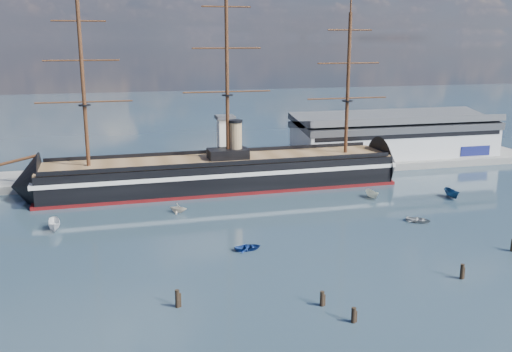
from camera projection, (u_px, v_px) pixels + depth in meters
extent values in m
plane|color=#243743|center=(242.00, 211.00, 127.17)|extent=(600.00, 600.00, 0.00)
cube|color=slate|center=(248.00, 172.00, 163.47)|extent=(180.00, 18.00, 2.00)
cube|color=#B7BABC|center=(394.00, 139.00, 177.16)|extent=(62.00, 20.00, 10.00)
cube|color=#3F4247|center=(395.00, 121.00, 175.84)|extent=(63.00, 21.00, 2.00)
cube|color=silver|center=(225.00, 144.00, 156.84)|extent=(4.00, 4.00, 14.00)
cube|color=#3F4247|center=(225.00, 117.00, 155.08)|extent=(5.00, 5.00, 1.00)
cube|color=black|center=(220.00, 173.00, 144.83)|extent=(88.27, 17.56, 7.00)
cube|color=silver|center=(220.00, 169.00, 144.55)|extent=(90.27, 17.83, 1.00)
cube|color=#540C0E|center=(221.00, 187.00, 145.69)|extent=(90.27, 17.79, 0.90)
cone|color=black|center=(26.00, 186.00, 133.69)|extent=(14.28, 15.93, 15.68)
cone|color=black|center=(387.00, 165.00, 156.11)|extent=(11.28, 15.87, 15.68)
cube|color=brown|center=(220.00, 160.00, 143.98)|extent=(88.25, 16.28, 0.40)
cube|color=black|center=(228.00, 154.00, 144.13)|extent=(10.10, 6.18, 2.50)
cylinder|color=#A3835A|center=(236.00, 140.00, 143.79)|extent=(3.20, 3.20, 9.00)
cylinder|color=#381E0F|center=(83.00, 85.00, 131.75)|extent=(0.90, 0.90, 38.00)
cylinder|color=#381E0F|center=(227.00, 74.00, 139.47)|extent=(0.90, 0.90, 42.00)
cylinder|color=#381E0F|center=(348.00, 84.00, 147.89)|extent=(0.90, 0.90, 36.00)
imported|color=silver|center=(55.00, 230.00, 113.98)|extent=(7.24, 3.21, 2.81)
imported|color=navy|center=(248.00, 250.00, 103.54)|extent=(1.40, 3.13, 1.43)
imported|color=beige|center=(372.00, 198.00, 136.91)|extent=(6.00, 2.44, 2.36)
imported|color=beige|center=(178.00, 212.00, 125.75)|extent=(5.73, 6.95, 2.36)
imported|color=gray|center=(418.00, 222.00, 119.12)|extent=(3.05, 3.24, 1.49)
imported|color=navy|center=(452.00, 198.00, 137.16)|extent=(6.85, 2.90, 2.68)
cylinder|color=black|center=(178.00, 307.00, 81.47)|extent=(0.64, 0.64, 3.38)
cylinder|color=black|center=(353.00, 322.00, 77.12)|extent=(0.64, 0.64, 2.87)
cylinder|color=black|center=(461.00, 279.00, 91.07)|extent=(0.64, 0.64, 3.21)
cylinder|color=black|center=(512.00, 251.00, 102.88)|extent=(0.64, 0.64, 3.03)
cylinder|color=black|center=(322.00, 306.00, 81.91)|extent=(0.64, 0.64, 2.93)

